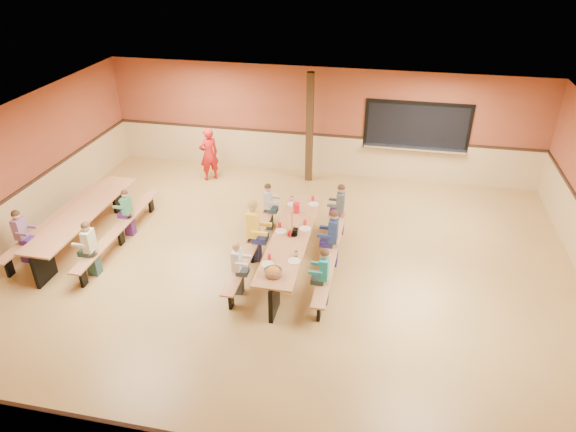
# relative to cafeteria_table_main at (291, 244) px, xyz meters

# --- Properties ---
(ground) EXTENTS (12.00, 12.00, 0.00)m
(ground) POSITION_rel_cafeteria_table_main_xyz_m (-0.15, -0.19, -0.53)
(ground) COLOR olive
(ground) RESTS_ON ground
(room_envelope) EXTENTS (12.04, 10.04, 3.02)m
(room_envelope) POSITION_rel_cafeteria_table_main_xyz_m (-0.15, -0.19, 0.16)
(room_envelope) COLOR brown
(room_envelope) RESTS_ON ground
(kitchen_pass_through) EXTENTS (2.78, 0.28, 1.38)m
(kitchen_pass_through) POSITION_rel_cafeteria_table_main_xyz_m (2.45, 4.77, 0.96)
(kitchen_pass_through) COLOR black
(kitchen_pass_through) RESTS_ON ground
(structural_post) EXTENTS (0.18, 0.18, 3.00)m
(structural_post) POSITION_rel_cafeteria_table_main_xyz_m (-0.35, 4.21, 0.97)
(structural_post) COLOR #322110
(structural_post) RESTS_ON ground
(cafeteria_table_main) EXTENTS (1.91, 3.70, 0.74)m
(cafeteria_table_main) POSITION_rel_cafeteria_table_main_xyz_m (0.00, 0.00, 0.00)
(cafeteria_table_main) COLOR #AC6D44
(cafeteria_table_main) RESTS_ON ground
(cafeteria_table_second) EXTENTS (1.91, 3.70, 0.74)m
(cafeteria_table_second) POSITION_rel_cafeteria_table_main_xyz_m (-4.70, 0.05, 0.00)
(cafeteria_table_second) COLOR #AC6D44
(cafeteria_table_second) RESTS_ON ground
(seated_child_white_left) EXTENTS (0.32, 0.27, 1.12)m
(seated_child_white_left) POSITION_rel_cafeteria_table_main_xyz_m (-0.83, -1.09, 0.03)
(seated_child_white_left) COLOR white
(seated_child_white_left) RESTS_ON ground
(seated_adult_yellow) EXTENTS (0.45, 0.37, 1.38)m
(seated_adult_yellow) POSITION_rel_cafeteria_table_main_xyz_m (-0.83, 0.10, 0.16)
(seated_adult_yellow) COLOR yellow
(seated_adult_yellow) RESTS_ON ground
(seated_child_grey_left) EXTENTS (0.33, 0.27, 1.14)m
(seated_child_grey_left) POSITION_rel_cafeteria_table_main_xyz_m (-0.83, 1.40, 0.04)
(seated_child_grey_left) COLOR #B2B2B2
(seated_child_grey_left) RESTS_ON ground
(seated_child_teal_right) EXTENTS (0.35, 0.28, 1.16)m
(seated_child_teal_right) POSITION_rel_cafeteria_table_main_xyz_m (0.83, -1.05, 0.06)
(seated_child_teal_right) COLOR teal
(seated_child_teal_right) RESTS_ON ground
(seated_child_navy_right) EXTENTS (0.39, 0.32, 1.26)m
(seated_child_navy_right) POSITION_rel_cafeteria_table_main_xyz_m (0.82, 0.25, 0.10)
(seated_child_navy_right) COLOR navy
(seated_child_navy_right) RESTS_ON ground
(seated_child_char_right) EXTENTS (0.37, 0.30, 1.20)m
(seated_child_char_right) POSITION_rel_cafeteria_table_main_xyz_m (0.83, 1.55, 0.08)
(seated_child_char_right) COLOR #43474B
(seated_child_char_right) RESTS_ON ground
(seated_child_purple_sec) EXTENTS (0.36, 0.29, 1.19)m
(seated_child_purple_sec) POSITION_rel_cafeteria_table_main_xyz_m (-5.52, -0.94, 0.07)
(seated_child_purple_sec) COLOR #845579
(seated_child_purple_sec) RESTS_ON ground
(seated_child_green_sec) EXTENTS (0.32, 0.27, 1.12)m
(seated_child_green_sec) POSITION_rel_cafeteria_table_main_xyz_m (-3.87, 0.49, 0.03)
(seated_child_green_sec) COLOR #39825B
(seated_child_green_sec) RESTS_ON ground
(seated_child_tan_sec) EXTENTS (0.36, 0.30, 1.20)m
(seated_child_tan_sec) POSITION_rel_cafeteria_table_main_xyz_m (-3.87, -1.09, 0.07)
(seated_child_tan_sec) COLOR #C0BE97
(seated_child_tan_sec) RESTS_ON ground
(standing_woman) EXTENTS (0.64, 0.63, 1.49)m
(standing_woman) POSITION_rel_cafeteria_table_main_xyz_m (-3.06, 3.69, 0.22)
(standing_woman) COLOR red
(standing_woman) RESTS_ON ground
(punch_pitcher) EXTENTS (0.16, 0.16, 0.22)m
(punch_pitcher) POSITION_rel_cafeteria_table_main_xyz_m (-0.08, 0.97, 0.32)
(punch_pitcher) COLOR red
(punch_pitcher) RESTS_ON cafeteria_table_main
(chip_bowl) EXTENTS (0.32, 0.32, 0.15)m
(chip_bowl) POSITION_rel_cafeteria_table_main_xyz_m (-0.05, -1.40, 0.29)
(chip_bowl) COLOR orange
(chip_bowl) RESTS_ON cafeteria_table_main
(napkin_dispenser) EXTENTS (0.10, 0.14, 0.13)m
(napkin_dispenser) POSITION_rel_cafeteria_table_main_xyz_m (0.08, 0.04, 0.28)
(napkin_dispenser) COLOR black
(napkin_dispenser) RESTS_ON cafeteria_table_main
(condiment_mustard) EXTENTS (0.06, 0.06, 0.17)m
(condiment_mustard) POSITION_rel_cafeteria_table_main_xyz_m (0.02, 0.15, 0.30)
(condiment_mustard) COLOR yellow
(condiment_mustard) RESTS_ON cafeteria_table_main
(condiment_ketchup) EXTENTS (0.06, 0.06, 0.17)m
(condiment_ketchup) POSITION_rel_cafeteria_table_main_xyz_m (-0.01, -0.07, 0.30)
(condiment_ketchup) COLOR #B2140F
(condiment_ketchup) RESTS_ON cafeteria_table_main
(table_paddle) EXTENTS (0.16, 0.16, 0.56)m
(table_paddle) POSITION_rel_cafeteria_table_main_xyz_m (0.02, 0.03, 0.35)
(table_paddle) COLOR black
(table_paddle) RESTS_ON cafeteria_table_main
(place_settings) EXTENTS (0.65, 3.30, 0.11)m
(place_settings) POSITION_rel_cafeteria_table_main_xyz_m (0.00, -0.00, 0.27)
(place_settings) COLOR beige
(place_settings) RESTS_ON cafeteria_table_main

